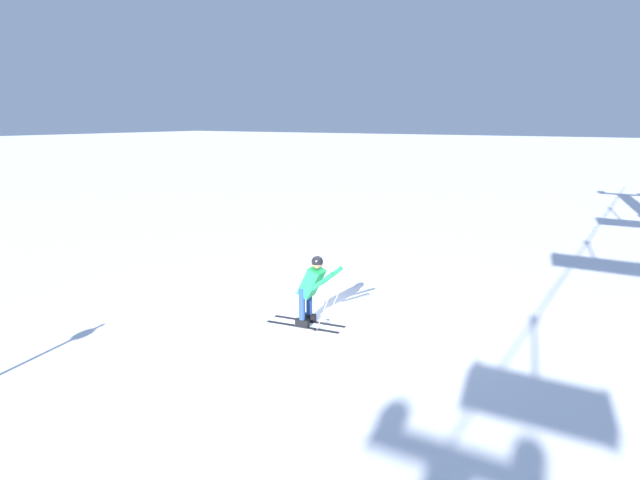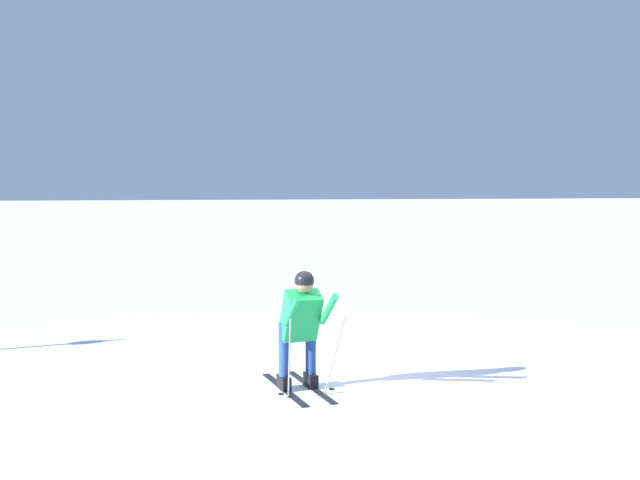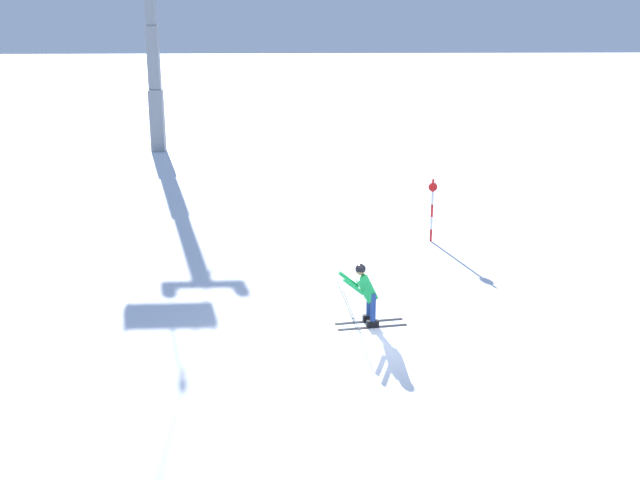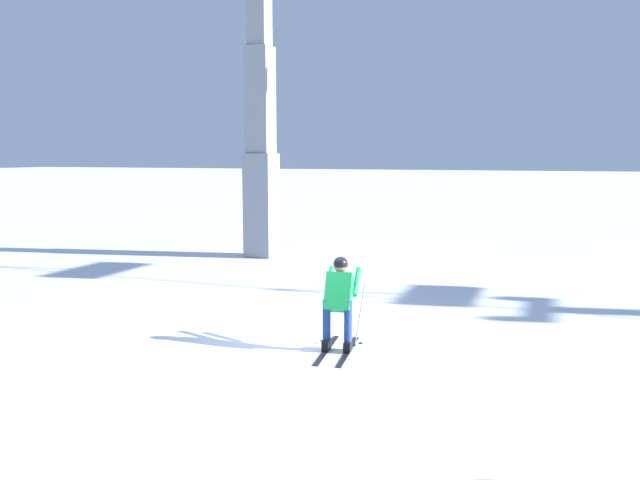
# 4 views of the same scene
# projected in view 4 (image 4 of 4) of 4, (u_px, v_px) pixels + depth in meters

# --- Properties ---
(ground_plane) EXTENTS (260.00, 260.00, 0.00)m
(ground_plane) POSITION_uv_depth(u_px,v_px,m) (296.00, 341.00, 10.84)
(ground_plane) COLOR white
(skier_carving_main) EXTENTS (0.78, 1.68, 1.62)m
(skier_carving_main) POSITION_uv_depth(u_px,v_px,m) (339.00, 297.00, 10.29)
(skier_carving_main) COLOR black
(skier_carving_main) RESTS_ON ground_plane
(lift_tower_near) EXTENTS (0.86, 2.48, 10.11)m
(lift_tower_near) POSITION_uv_depth(u_px,v_px,m) (261.00, 122.00, 19.39)
(lift_tower_near) COLOR gray
(lift_tower_near) RESTS_ON ground_plane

